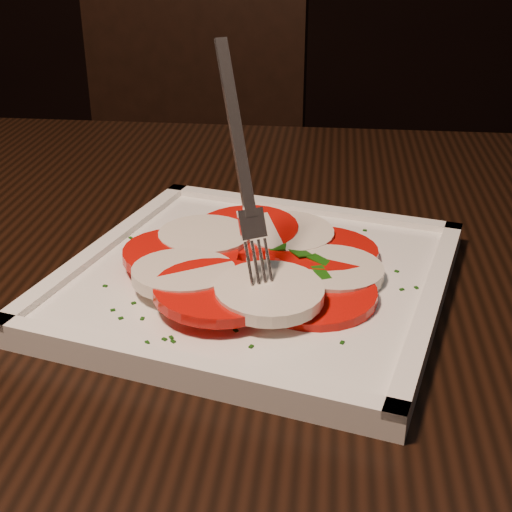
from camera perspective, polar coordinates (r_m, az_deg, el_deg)
table at (r=0.71m, az=0.19°, el=-6.23°), size 1.30×0.96×0.75m
chair at (r=1.37m, az=-5.68°, el=4.54°), size 0.50×0.50×0.93m
plate at (r=0.58m, az=-0.00°, el=-1.98°), size 0.39×0.39×0.01m
caprese_salad at (r=0.58m, az=0.00°, el=-0.46°), size 0.25×0.23×0.03m
fork at (r=0.53m, az=-1.60°, el=7.88°), size 0.06×0.08×0.16m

